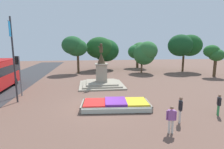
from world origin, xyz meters
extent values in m
plane|color=brown|center=(0.00, 0.00, 0.00)|extent=(89.91, 89.91, 0.00)
cube|color=#38281C|center=(1.44, -0.54, 0.20)|extent=(5.39, 2.74, 0.40)
cube|color=gray|center=(1.33, -1.73, 0.22)|extent=(5.39, 0.58, 0.44)
cube|color=gray|center=(1.55, 0.65, 0.22)|extent=(5.39, 0.58, 0.44)
cube|color=gray|center=(-1.20, -0.30, 0.22)|extent=(0.32, 2.49, 0.44)
cube|color=gray|center=(4.08, -0.77, 0.22)|extent=(0.32, 2.49, 0.44)
cube|color=red|center=(-0.22, -0.39, 0.45)|extent=(1.85, 2.23, 0.11)
cube|color=#72339E|center=(1.44, -0.54, 0.50)|extent=(1.85, 2.23, 0.21)
cube|color=yellow|center=(3.10, -0.68, 0.47)|extent=(1.85, 2.23, 0.14)
cube|color=#B2BCAD|center=(1.33, -1.78, 0.22)|extent=(5.13, 0.65, 0.36)
cube|color=#9E937F|center=(0.93, 7.43, 0.08)|extent=(5.38, 5.38, 0.16)
cube|color=gray|center=(0.93, 7.43, 0.25)|extent=(4.54, 4.54, 0.16)
cube|color=#A09681|center=(0.93, 7.43, 0.41)|extent=(3.71, 3.71, 0.16)
cube|color=#9E937F|center=(0.93, 7.43, 1.56)|extent=(1.30, 1.30, 2.13)
cube|color=#9E937F|center=(0.93, 7.43, 2.68)|extent=(1.53, 1.53, 0.12)
cone|color=#473823|center=(0.93, 7.43, 3.41)|extent=(0.97, 0.97, 1.33)
cylinder|color=#473823|center=(0.93, 7.43, 4.46)|extent=(0.42, 0.42, 0.78)
sphere|color=#473823|center=(0.93, 7.43, 5.02)|extent=(0.34, 0.34, 0.34)
cylinder|color=#473823|center=(0.77, 7.23, 4.62)|extent=(0.48, 0.56, 0.52)
cylinder|color=slate|center=(-7.26, 4.11, 1.96)|extent=(0.12, 0.12, 3.92)
cube|color=black|center=(-7.46, 4.13, 3.52)|extent=(0.27, 0.31, 0.80)
cylinder|color=#4B0808|center=(-7.59, 4.15, 3.79)|extent=(0.05, 0.14, 0.14)
cylinder|color=yellow|center=(-7.59, 4.15, 3.52)|extent=(0.05, 0.14, 0.14)
cylinder|color=#0D4211|center=(-7.59, 4.15, 3.26)|extent=(0.05, 0.14, 0.14)
cylinder|color=#2D2D33|center=(-6.90, 2.02, 3.64)|extent=(0.14, 0.14, 7.28)
cube|color=#1972B2|center=(-6.87, 1.72, 6.26)|extent=(0.06, 0.46, 1.21)
cylinder|color=#2D2D33|center=(-6.87, 1.72, 6.86)|extent=(0.09, 0.60, 0.03)
cylinder|color=black|center=(-9.76, 9.07, 0.45)|extent=(0.33, 0.91, 0.90)
cylinder|color=beige|center=(5.15, -3.72, 0.43)|extent=(0.13, 0.13, 0.86)
cylinder|color=beige|center=(5.08, -3.89, 0.43)|extent=(0.13, 0.13, 0.86)
cube|color=black|center=(5.11, -3.81, 1.17)|extent=(0.36, 0.44, 0.61)
cylinder|color=black|center=(5.21, -3.59, 1.14)|extent=(0.09, 0.09, 0.58)
cylinder|color=black|center=(5.02, -4.03, 1.14)|extent=(0.09, 0.09, 0.58)
sphere|color=#8C664C|center=(5.11, -3.81, 1.61)|extent=(0.22, 0.22, 0.22)
cylinder|color=beige|center=(3.80, -5.01, 0.40)|extent=(0.13, 0.13, 0.80)
cylinder|color=beige|center=(3.98, -5.06, 0.40)|extent=(0.13, 0.13, 0.80)
cube|color=#8C4C99|center=(3.89, -5.04, 1.09)|extent=(0.42, 0.30, 0.57)
cylinder|color=#8C4C99|center=(3.66, -4.98, 1.06)|extent=(0.09, 0.09, 0.54)
cylinder|color=#8C4C99|center=(4.12, -5.09, 1.06)|extent=(0.09, 0.09, 0.54)
sphere|color=#8C664C|center=(3.89, -5.04, 1.51)|extent=(0.21, 0.21, 0.21)
cylinder|color=#338C4C|center=(8.41, -3.13, 0.38)|extent=(0.13, 0.13, 0.77)
cylinder|color=#338C4C|center=(8.51, -2.97, 0.38)|extent=(0.13, 0.13, 0.77)
cube|color=black|center=(8.46, -3.05, 1.04)|extent=(0.39, 0.44, 0.54)
cylinder|color=black|center=(8.33, -3.26, 1.01)|extent=(0.09, 0.09, 0.52)
cylinder|color=black|center=(8.58, -2.85, 1.01)|extent=(0.09, 0.09, 0.52)
sphere|color=#8C664C|center=(8.46, -3.05, 1.44)|extent=(0.20, 0.20, 0.20)
cylinder|color=#4C3823|center=(-2.40, 17.71, 1.64)|extent=(0.41, 0.41, 3.27)
ellipsoid|color=#215A2A|center=(-2.58, 17.95, 4.53)|extent=(3.74, 3.44, 3.01)
ellipsoid|color=#21582C|center=(-3.27, 17.92, 4.96)|extent=(3.77, 3.86, 3.17)
cylinder|color=brown|center=(9.04, 16.93, 1.08)|extent=(0.33, 0.33, 2.15)
ellipsoid|color=#2F6D36|center=(9.91, 16.45, 3.99)|extent=(3.48, 3.82, 3.32)
ellipsoid|color=#2B6934|center=(9.44, 16.87, 3.36)|extent=(3.92, 3.84, 3.86)
cylinder|color=brown|center=(2.41, 22.07, 1.08)|extent=(0.47, 0.47, 2.16)
ellipsoid|color=#164B21|center=(3.05, 22.39, 3.91)|extent=(5.35, 5.61, 4.59)
ellipsoid|color=#1B4E20|center=(1.68, 21.19, 4.46)|extent=(5.36, 5.12, 4.21)
cylinder|color=#4C3823|center=(17.37, 17.37, 1.70)|extent=(0.38, 0.38, 3.40)
ellipsoid|color=#184923|center=(16.28, 16.81, 4.93)|extent=(4.47, 4.36, 3.97)
ellipsoid|color=#194F21|center=(18.45, 17.31, 4.92)|extent=(4.55, 4.25, 4.01)
cylinder|color=#4C3823|center=(10.17, 23.61, 1.20)|extent=(0.55, 0.55, 2.41)
ellipsoid|color=#2C672F|center=(10.95, 24.19, 4.16)|extent=(3.64, 3.76, 2.94)
ellipsoid|color=#2A6C35|center=(9.87, 23.89, 3.55)|extent=(3.57, 3.61, 3.04)
ellipsoid|color=#2D6A32|center=(10.96, 22.87, 3.86)|extent=(3.43, 3.31, 3.24)
cylinder|color=#4C3823|center=(19.37, 11.37, 1.28)|extent=(0.45, 0.45, 2.55)
ellipsoid|color=#255D29|center=(19.35, 11.23, 3.44)|extent=(2.33, 2.41, 1.89)
ellipsoid|color=#215E26|center=(18.80, 11.70, 4.02)|extent=(2.49, 2.27, 1.96)
camera|label=1|loc=(-0.68, -13.75, 4.95)|focal=28.00mm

